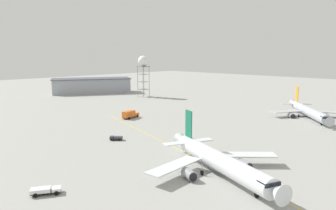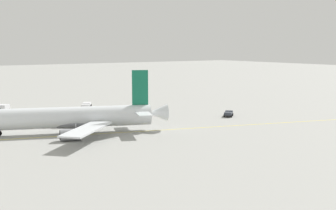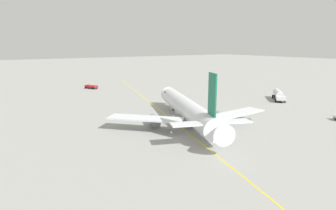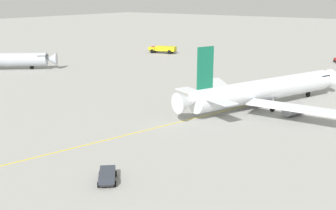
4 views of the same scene
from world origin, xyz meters
name	(u,v)px [view 3 (image 3 of 4)]	position (x,y,z in m)	size (l,w,h in m)	color
ground_plane	(193,122)	(0.00, 0.00, 0.00)	(600.00, 600.00, 0.00)	#9E9E99
airliner_main	(188,110)	(-0.33, 1.81, 2.95)	(37.53, 31.28, 12.05)	silver
fuel_tanker_truck	(279,95)	(6.01, -37.03, 1.58)	(8.43, 8.47, 2.87)	#232326
ops_pickup_truck	(91,87)	(58.83, 2.30, 0.81)	(5.49, 4.02, 1.41)	#232326
taxiway_centreline	(174,122)	(2.67, 3.23, 0.00)	(150.07, 44.09, 0.01)	yellow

